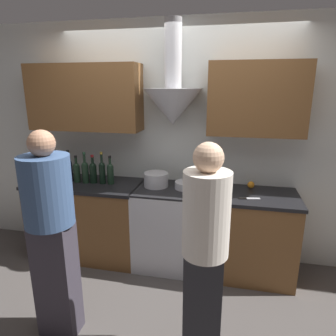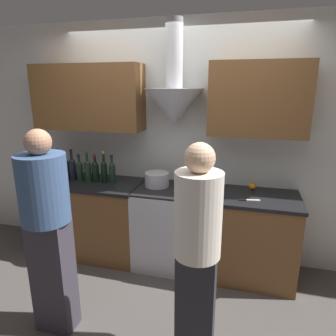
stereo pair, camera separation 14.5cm
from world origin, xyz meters
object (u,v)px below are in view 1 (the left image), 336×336
object	(u,v)px
stove_range	(170,226)
wine_bottle_7	(93,172)
wine_bottle_5	(77,171)
wine_bottle_9	(110,172)
orange_fruit	(251,185)
person_foreground_left	(51,229)
wine_bottle_1	(47,168)
stock_pot	(156,180)
wine_bottle_2	(55,168)
wine_bottle_3	(62,170)
wine_bottle_0	(40,168)
wine_bottle_8	(102,171)
wine_bottle_6	(85,171)
mixing_bowl	(186,185)
person_foreground_right	(205,246)
wine_bottle_4	(69,169)

from	to	relation	value
stove_range	wine_bottle_7	xyz separation A→B (m)	(-0.87, 0.01, 0.57)
wine_bottle_5	wine_bottle_9	xyz separation A→B (m)	(0.39, 0.02, 0.01)
orange_fruit	person_foreground_left	size ratio (longest dim) A/B	0.04
wine_bottle_1	stock_pot	distance (m)	1.27
wine_bottle_2	wine_bottle_1	bearing A→B (deg)	-166.73
stove_range	wine_bottle_3	xyz separation A→B (m)	(-1.25, 0.01, 0.57)
wine_bottle_2	wine_bottle_0	bearing A→B (deg)	-172.28
wine_bottle_3	wine_bottle_8	size ratio (longest dim) A/B	0.92
wine_bottle_6	wine_bottle_9	world-z (taller)	wine_bottle_6
wine_bottle_0	person_foreground_left	xyz separation A→B (m)	(0.86, -1.13, -0.11)
wine_bottle_1	orange_fruit	size ratio (longest dim) A/B	4.66
wine_bottle_7	mixing_bowl	distance (m)	1.04
wine_bottle_5	wine_bottle_7	distance (m)	0.19
wine_bottle_7	wine_bottle_9	xyz separation A→B (m)	(0.20, 0.01, -0.00)
wine_bottle_2	wine_bottle_9	size ratio (longest dim) A/B	1.13
wine_bottle_1	wine_bottle_9	world-z (taller)	wine_bottle_1
wine_bottle_0	wine_bottle_2	xyz separation A→B (m)	(0.18, 0.03, 0.01)
wine_bottle_0	wine_bottle_6	xyz separation A→B (m)	(0.57, -0.00, 0.00)
wine_bottle_7	wine_bottle_9	world-z (taller)	same
wine_bottle_8	mixing_bowl	size ratio (longest dim) A/B	1.54
wine_bottle_0	wine_bottle_5	bearing A→B (deg)	0.42
wine_bottle_9	person_foreground_right	world-z (taller)	person_foreground_right
wine_bottle_6	wine_bottle_8	world-z (taller)	wine_bottle_8
wine_bottle_6	stove_range	bearing A→B (deg)	0.61
stove_range	wine_bottle_6	size ratio (longest dim) A/B	2.54
wine_bottle_4	person_foreground_right	xyz separation A→B (m)	(1.63, -1.10, -0.14)
stove_range	wine_bottle_5	bearing A→B (deg)	-179.79
wine_bottle_4	stock_pot	xyz separation A→B (m)	(0.99, 0.04, -0.07)
wine_bottle_1	wine_bottle_5	world-z (taller)	wine_bottle_1
person_foreground_right	wine_bottle_0	bearing A→B (deg)	151.20
wine_bottle_0	wine_bottle_9	size ratio (longest dim) A/B	1.07
stock_pot	wine_bottle_8	bearing A→B (deg)	-176.71
wine_bottle_9	wine_bottle_4	bearing A→B (deg)	-177.80
wine_bottle_2	wine_bottle_7	size ratio (longest dim) A/B	1.13
stove_range	wine_bottle_4	bearing A→B (deg)	-179.82
wine_bottle_3	wine_bottle_4	xyz separation A→B (m)	(0.09, -0.02, 0.01)
stock_pot	stove_range	bearing A→B (deg)	-13.83
wine_bottle_1	wine_bottle_9	xyz separation A→B (m)	(0.76, 0.02, -0.01)
wine_bottle_1	wine_bottle_7	world-z (taller)	wine_bottle_1
wine_bottle_5	wine_bottle_7	size ratio (longest dim) A/B	0.96
wine_bottle_9	stock_pot	distance (m)	0.51
wine_bottle_3	person_foreground_right	xyz separation A→B (m)	(1.72, -1.12, -0.13)
wine_bottle_2	mixing_bowl	size ratio (longest dim) A/B	1.55
wine_bottle_5	orange_fruit	distance (m)	1.91
wine_bottle_3	wine_bottle_5	xyz separation A→B (m)	(0.18, -0.02, -0.00)
wine_bottle_9	mixing_bowl	bearing A→B (deg)	1.23
orange_fruit	person_foreground_left	world-z (taller)	person_foreground_left
person_foreground_left	stove_range	bearing A→B (deg)	59.69
wine_bottle_3	wine_bottle_4	bearing A→B (deg)	-9.40
wine_bottle_3	wine_bottle_5	world-z (taller)	wine_bottle_3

